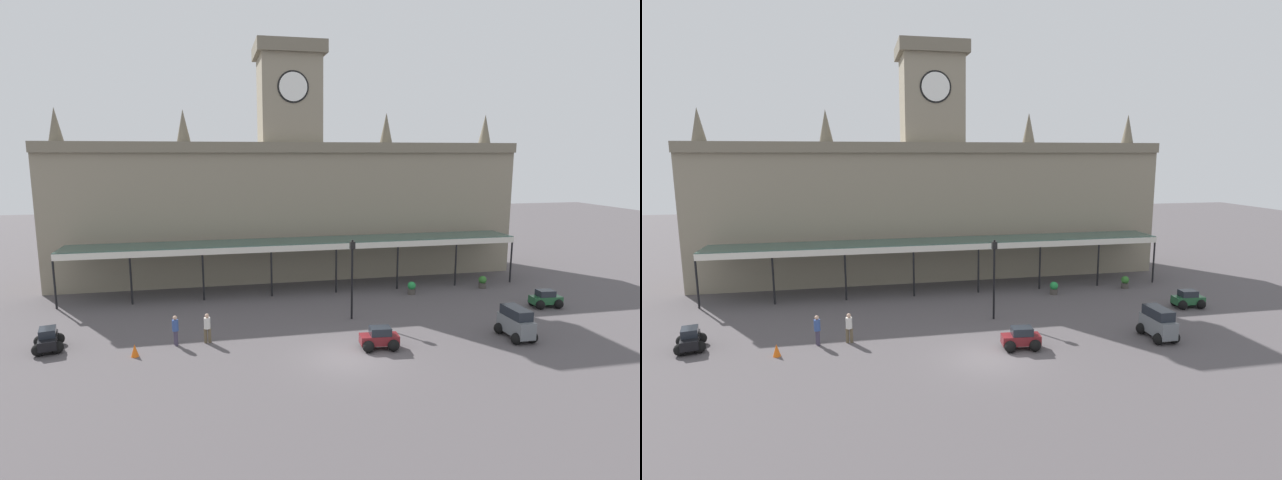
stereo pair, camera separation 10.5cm
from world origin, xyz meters
TOP-DOWN VIEW (x-y plane):
  - ground_plane at (0.00, 0.00)m, footprint 140.00×140.00m
  - station_building at (0.00, 18.89)m, footprint 37.83×6.74m
  - entrance_canopy at (0.00, 13.30)m, footprint 33.96×3.26m
  - car_green_sedan at (15.44, 5.54)m, footprint 2.10×1.60m
  - car_black_sedan at (-15.17, 4.35)m, footprint 1.80×2.19m
  - car_grey_van at (10.06, 0.76)m, footprint 1.59×2.40m
  - car_maroon_sedan at (2.04, 0.89)m, footprint 2.12×1.64m
  - pedestrian_crossing_forecourt at (-6.93, 3.65)m, footprint 0.39×0.34m
  - pedestrian_near_entrance at (-8.61, 3.63)m, footprint 0.34×0.38m
  - victorian_lamppost at (1.91, 5.89)m, footprint 0.30×0.30m
  - traffic_cone at (-10.57, 2.47)m, footprint 0.40×0.40m
  - planter_forecourt_centre at (7.75, 10.35)m, footprint 0.60×0.60m
  - planter_near_kerb at (13.79, 10.85)m, footprint 0.60×0.60m

SIDE VIEW (x-z plane):
  - ground_plane at x=0.00m, z-range 0.00..0.00m
  - traffic_cone at x=-10.57m, z-range 0.00..0.66m
  - planter_forecourt_centre at x=7.75m, z-range 0.01..0.97m
  - planter_near_kerb at x=13.79m, z-range 0.01..0.97m
  - car_green_sedan at x=15.44m, z-range -0.09..1.10m
  - car_black_sedan at x=-15.17m, z-range -0.09..1.10m
  - car_maroon_sedan at x=2.04m, z-range -0.09..1.10m
  - car_grey_van at x=10.06m, z-range -0.08..1.69m
  - pedestrian_crossing_forecourt at x=-6.93m, z-range 0.07..1.74m
  - pedestrian_near_entrance at x=-8.61m, z-range 0.07..1.74m
  - victorian_lamppost at x=1.91m, z-range 0.61..5.68m
  - entrance_canopy at x=0.00m, z-range 1.75..5.56m
  - station_building at x=0.00m, z-range -3.25..15.73m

